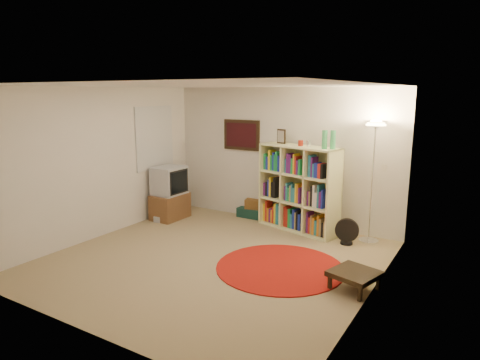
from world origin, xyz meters
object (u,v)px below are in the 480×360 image
object	(u,v)px
floor_fan	(347,232)
side_table	(355,274)
floor_lamp	(375,142)
suitcase	(253,212)
tv_stand	(170,194)
bookshelf	(298,190)

from	to	relation	value
floor_fan	side_table	xyz separation A→B (m)	(0.58, -1.54, -0.01)
floor_fan	floor_lamp	bearing A→B (deg)	35.25
floor_fan	suitcase	world-z (taller)	floor_fan
tv_stand	side_table	size ratio (longest dim) A/B	1.56
suitcase	floor_fan	bearing A→B (deg)	-15.90
floor_lamp	tv_stand	distance (m)	3.89
floor_lamp	suitcase	size ratio (longest dim) A/B	3.50
tv_stand	bookshelf	bearing A→B (deg)	15.89
bookshelf	side_table	world-z (taller)	bookshelf
floor_fan	suitcase	bearing A→B (deg)	150.12
floor_lamp	tv_stand	xyz separation A→B (m)	(-3.65, -0.66, -1.15)
bookshelf	suitcase	world-z (taller)	bookshelf
bookshelf	floor_fan	bearing A→B (deg)	-1.98
floor_fan	tv_stand	distance (m)	3.41
bookshelf	floor_fan	distance (m)	1.17
tv_stand	floor_lamp	bearing A→B (deg)	10.98
bookshelf	floor_lamp	bearing A→B (deg)	15.41
bookshelf	tv_stand	xyz separation A→B (m)	(-2.38, -0.64, -0.24)
bookshelf	suitcase	distance (m)	1.26
floor_lamp	suitcase	world-z (taller)	floor_lamp
floor_lamp	tv_stand	world-z (taller)	floor_lamp
tv_stand	suitcase	world-z (taller)	tv_stand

